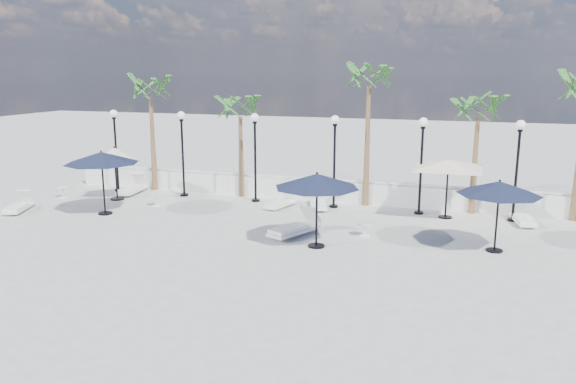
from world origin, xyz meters
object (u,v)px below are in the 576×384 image
(parasol_cream_small, at_px, (114,154))
(parasol_navy_right, at_px, (499,188))
(lounger_4, at_px, (295,228))
(parasol_navy_mid, at_px, (317,181))
(parasol_navy_left, at_px, (101,158))
(lounger_0, at_px, (19,206))
(parasol_cream_sq_a, at_px, (449,160))
(lounger_3, at_px, (281,203))
(lounger_5, at_px, (523,218))
(lounger_1, at_px, (133,188))
(lounger_2, at_px, (318,202))

(parasol_cream_small, bearing_deg, parasol_navy_right, -9.13)
(lounger_4, height_order, parasol_navy_mid, parasol_navy_mid)
(parasol_navy_left, bearing_deg, parasol_navy_right, -0.70)
(lounger_4, bearing_deg, parasol_navy_right, 27.28)
(parasol_navy_mid, bearing_deg, lounger_4, 135.66)
(lounger_0, bearing_deg, parasol_cream_sq_a, -5.75)
(lounger_3, distance_m, lounger_5, 9.44)
(lounger_1, bearing_deg, parasol_cream_small, -93.59)
(lounger_1, height_order, lounger_5, lounger_1)
(lounger_1, bearing_deg, lounger_4, -29.75)
(parasol_navy_left, bearing_deg, parasol_navy_mid, -9.20)
(lounger_5, xyz_separation_m, parasol_navy_mid, (-6.61, -5.12, 1.95))
(lounger_1, bearing_deg, lounger_5, -5.77)
(lounger_3, distance_m, parasol_navy_left, 7.37)
(lounger_0, xyz_separation_m, lounger_2, (11.41, 4.37, 0.01))
(parasol_navy_mid, bearing_deg, lounger_0, 176.64)
(lounger_4, bearing_deg, lounger_2, 118.58)
(lounger_4, bearing_deg, parasol_cream_sq_a, 64.62)
(lounger_4, xyz_separation_m, parasol_cream_small, (-9.15, 2.80, 1.76))
(parasol_navy_left, xyz_separation_m, parasol_navy_mid, (9.14, -1.48, -0.08))
(parasol_navy_left, relative_size, parasol_cream_small, 1.22)
(parasol_navy_left, height_order, parasol_cream_small, parasol_navy_left)
(parasol_navy_left, distance_m, parasol_navy_mid, 9.26)
(lounger_3, height_order, lounger_5, lounger_5)
(lounger_2, height_order, parasol_navy_mid, parasol_navy_mid)
(lounger_5, bearing_deg, parasol_navy_left, -177.18)
(lounger_2, bearing_deg, lounger_3, 178.40)
(lounger_0, bearing_deg, parasol_navy_mid, -23.77)
(lounger_0, bearing_deg, parasol_navy_left, -8.84)
(parasol_navy_right, height_order, parasol_cream_small, parasol_cream_small)
(lounger_0, xyz_separation_m, parasol_cream_small, (2.53, 3.08, 1.81))
(lounger_4, bearing_deg, lounger_1, -179.07)
(lounger_0, bearing_deg, lounger_2, 0.57)
(lounger_4, distance_m, parasol_navy_mid, 2.41)
(parasol_navy_left, bearing_deg, lounger_4, -3.18)
(lounger_0, relative_size, lounger_1, 0.91)
(lounger_2, relative_size, parasol_navy_mid, 0.73)
(parasol_cream_small, bearing_deg, parasol_navy_mid, -20.56)
(lounger_3, bearing_deg, parasol_navy_mid, -44.27)
(lounger_4, xyz_separation_m, parasol_navy_mid, (1.05, -1.03, 1.91))
(lounger_1, relative_size, lounger_2, 1.05)
(lounger_0, relative_size, lounger_2, 0.96)
(lounger_0, relative_size, lounger_5, 1.01)
(parasol_navy_left, relative_size, parasol_navy_right, 1.12)
(lounger_3, distance_m, parasol_cream_sq_a, 6.96)
(lounger_0, height_order, parasol_navy_mid, parasol_navy_mid)
(lounger_1, distance_m, lounger_2, 8.93)
(lounger_0, relative_size, parasol_navy_mid, 0.70)
(lounger_1, bearing_deg, lounger_3, -9.34)
(lounger_1, bearing_deg, parasol_navy_left, -78.85)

